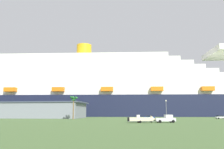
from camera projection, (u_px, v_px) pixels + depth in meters
The scene contains 10 objects.
ground_plane at pixel (118, 118), 115.93m from camera, with size 600.00×600.00×0.00m, color #4C6B38.
cruise_ship at pixel (127, 92), 162.73m from camera, with size 275.85×37.87×62.20m.
terminal_building at pixel (22, 110), 115.65m from camera, with size 67.18×25.71×8.05m.
pickup_truck at pixel (166, 119), 61.95m from camera, with size 5.86×3.04×2.20m.
small_boat_on_trailer at pixel (143, 119), 61.22m from camera, with size 8.87×3.33×2.15m.
palm_tree at pixel (74, 101), 92.23m from camera, with size 3.42×3.38×9.58m.
street_lamp at pixel (166, 107), 80.84m from camera, with size 0.56×0.56×7.33m.
parked_car_silver_sedan at pixel (221, 117), 99.12m from camera, with size 4.51×2.37×1.58m.
parked_car_red_hatchback at pixel (62, 117), 107.79m from camera, with size 4.79×2.27×1.58m.
parked_car_blue_suv at pixel (149, 117), 92.73m from camera, with size 4.64×2.76×1.58m.
Camera 1 is at (4.22, -88.07, 2.76)m, focal length 35.77 mm.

